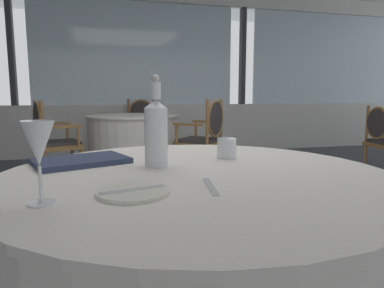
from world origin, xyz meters
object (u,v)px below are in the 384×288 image
Objects in this scene: dining_chair_0_0 at (50,136)px; water_tumbler at (227,148)px; menu_book at (81,161)px; side_plate at (133,192)px; dining_chair_0_2 at (141,123)px; water_bottle at (156,130)px; dining_chair_0_1 at (206,133)px; wine_glass at (38,145)px.

water_tumbler is at bearing -88.55° from dining_chair_0_0.
menu_book is 0.34× the size of dining_chair_0_0.
side_plate is at bearing -91.38° from menu_book.
water_bottle is at bearing 5.89° from dining_chair_0_2.
dining_chair_0_2 is (0.50, 4.68, -0.19)m from side_plate.
dining_chair_0_0 is 1.79m from dining_chair_0_1.
side_plate is at bearing 8.57° from wine_glass.
menu_book is (-0.27, 0.12, -0.12)m from water_bottle.
menu_book is at bearing -98.74° from dining_chair_0_0.
dining_chair_0_0 reaches higher than wine_glass.
water_bottle is at bearing -163.63° from water_tumbler.
menu_book is (0.06, 0.48, -0.13)m from wine_glass.
side_plate is at bearing -134.10° from water_tumbler.
dining_chair_0_1 is (1.24, 2.53, -0.20)m from menu_book.
menu_book is at bearing 155.97° from water_bottle.
dining_chair_0_0 is (-1.09, 2.91, -0.24)m from water_tumbler.
menu_book is (-0.56, 0.03, -0.03)m from water_tumbler.
menu_book is at bearing 109.00° from side_plate.
water_bottle is 1.00× the size of menu_book.
wine_glass is 2.40× the size of water_tumbler.
wine_glass is (-0.21, -0.03, 0.13)m from side_plate.
menu_book is 0.34× the size of dining_chair_0_1.
dining_chair_0_1 reaches higher than menu_book.
dining_chair_0_1 is at bearing 75.29° from water_tumbler.
menu_book is 0.34× the size of dining_chair_0_2.
water_bottle is at bearing 71.69° from side_plate.
side_plate is 0.25m from wine_glass.
side_plate is 0.20× the size of dining_chair_0_2.
wine_glass reaches higher than water_tumbler.
wine_glass is at bearing 107.75° from dining_chair_0_1.
water_tumbler is (0.62, 0.45, -0.10)m from wine_glass.
side_plate is at bearing 4.91° from dining_chair_0_2.
dining_chair_0_1 is at bearing -29.98° from dining_chair_0_0.
water_bottle is 0.34× the size of dining_chair_0_1.
wine_glass is 0.78m from water_tumbler.
dining_chair_0_1 is 1.79m from dining_chair_0_2.
wine_glass is at bearing 2.39° from dining_chair_0_2.
dining_chair_0_0 is 0.99× the size of dining_chair_0_1.
dining_chair_0_2 is (0.65, 4.22, -0.20)m from menu_book.
dining_chair_0_1 reaches higher than wine_glass.
dining_chair_0_1 is at bearing 43.60° from menu_book.
dining_chair_0_0 is at bearing -30.08° from dining_chair_0_2.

